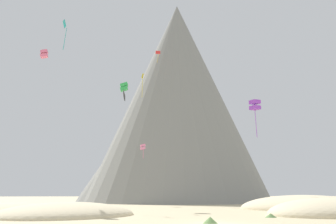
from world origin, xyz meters
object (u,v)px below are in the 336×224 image
kite_red_high (158,54)px  kite_violet_mid (255,105)px  kite_pink_low (143,147)px  kite_rainbow_mid (44,54)px  kite_orange_low (185,140)px  bush_near_right (271,215)px  bush_scatter_east (306,211)px  kite_teal_high (65,27)px  kite_green_mid (124,87)px  rock_massif (170,112)px  kite_black_mid (125,96)px  bush_far_right (210,220)px  kite_yellow_high (143,80)px

kite_red_high → kite_violet_mid: bearing=-30.1°
kite_pink_low → kite_rainbow_mid: bearing=-47.1°
kite_pink_low → kite_orange_low: (9.80, 11.69, 2.88)m
bush_near_right → bush_scatter_east: (7.09, 7.70, 0.02)m
kite_violet_mid → kite_red_high: 37.94m
kite_pink_low → kite_teal_high: size_ratio=0.50×
kite_teal_high → kite_green_mid: (10.47, -4.95, -11.59)m
bush_scatter_east → kite_rainbow_mid: (-32.98, 13.61, 22.22)m
bush_near_right → kite_violet_mid: size_ratio=0.20×
bush_scatter_east → rock_massif: bearing=98.9°
kite_black_mid → kite_orange_low: 32.81m
kite_pink_low → kite_green_mid: kite_green_mid is taller
kite_violet_mid → bush_far_right: bearing=130.1°
kite_teal_high → kite_red_high: kite_red_high is taller
kite_yellow_high → kite_orange_low: 16.15m
rock_massif → kite_black_mid: bearing=-105.6°
bush_scatter_east → kite_green_mid: size_ratio=0.87×
kite_yellow_high → kite_pink_low: bearing=-118.5°
kite_red_high → kite_green_mid: size_ratio=1.92×
kite_violet_mid → kite_black_mid: size_ratio=3.40×
kite_red_high → kite_green_mid: bearing=-68.2°
kite_pink_low → kite_red_high: kite_red_high is taller
kite_rainbow_mid → kite_teal_high: bearing=172.8°
bush_far_right → kite_green_mid: size_ratio=0.80×
bush_scatter_east → kite_yellow_high: size_ratio=0.24×
bush_near_right → kite_orange_low: bearing=90.3°
bush_far_right → kite_rainbow_mid: (-18.34, 28.48, 22.18)m
kite_violet_mid → kite_green_mid: bearing=48.7°
bush_near_right → kite_green_mid: 35.79m
bush_far_right → kite_red_high: kite_red_high is taller
rock_massif → kite_teal_high: bearing=-124.5°
kite_teal_high → rock_massif: bearing=-10.9°
bush_near_right → kite_green_mid: kite_green_mid is taller
kite_black_mid → kite_rainbow_mid: bearing=85.3°
bush_near_right → kite_yellow_high: (-9.59, 51.40, 26.60)m
kite_orange_low → kite_teal_high: bearing=77.2°
rock_massif → kite_red_high: size_ratio=21.77×
kite_pink_low → kite_violet_mid: kite_violet_mid is taller
kite_black_mid → bush_scatter_east: bearing=-128.5°
kite_pink_low → kite_red_high: size_ratio=0.96×
kite_violet_mid → kite_rainbow_mid: 32.45m
bush_scatter_east → kite_orange_low: (-7.39, 43.44, 13.37)m
kite_rainbow_mid → kite_orange_low: size_ratio=0.34×
rock_massif → kite_green_mid: bearing=-107.8°
bush_near_right → kite_rainbow_mid: 40.24m
kite_black_mid → kite_teal_high: bearing=39.8°
bush_near_right → kite_yellow_high: kite_yellow_high is taller
kite_yellow_high → bush_scatter_east: bearing=-95.1°
kite_pink_low → kite_violet_mid: size_ratio=0.48×
bush_near_right → kite_red_high: size_ratio=0.40×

